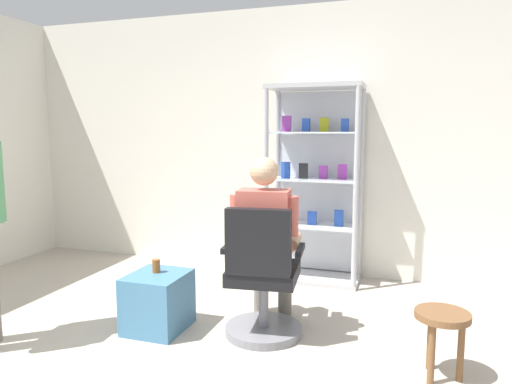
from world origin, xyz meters
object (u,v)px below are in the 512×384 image
office_chair (262,284)px  wooden_stool (442,325)px  seated_shopkeeper (266,235)px  storage_crate (158,302)px  display_cabinet_main (315,182)px  tea_glass (156,266)px

office_chair → wooden_stool: (1.18, -0.19, -0.06)m
seated_shopkeeper → storage_crate: (-0.76, -0.27, -0.50)m
wooden_stool → display_cabinet_main: bearing=123.5°
display_cabinet_main → storage_crate: (-0.86, -1.57, -0.75)m
office_chair → storage_crate: (-0.78, -0.11, -0.18)m
display_cabinet_main → tea_glass: display_cabinet_main is taller
seated_shopkeeper → wooden_stool: 1.31m
display_cabinet_main → storage_crate: size_ratio=4.23×
storage_crate → wooden_stool: size_ratio=1.09×
display_cabinet_main → storage_crate: 1.94m
storage_crate → tea_glass: size_ratio=4.47×
office_chair → seated_shopkeeper: (-0.02, 0.16, 0.32)m
office_chair → wooden_stool: bearing=-9.3°
seated_shopkeeper → tea_glass: size_ratio=12.86×
seated_shopkeeper → wooden_stool: size_ratio=3.13×
office_chair → seated_shopkeeper: 0.36m
office_chair → tea_glass: (-0.80, -0.07, 0.08)m
tea_glass → wooden_stool: size_ratio=0.24×
seated_shopkeeper → storage_crate: 0.95m
display_cabinet_main → wooden_stool: bearing=-56.5°
office_chair → tea_glass: size_ratio=9.57×
office_chair → storage_crate: 0.81m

